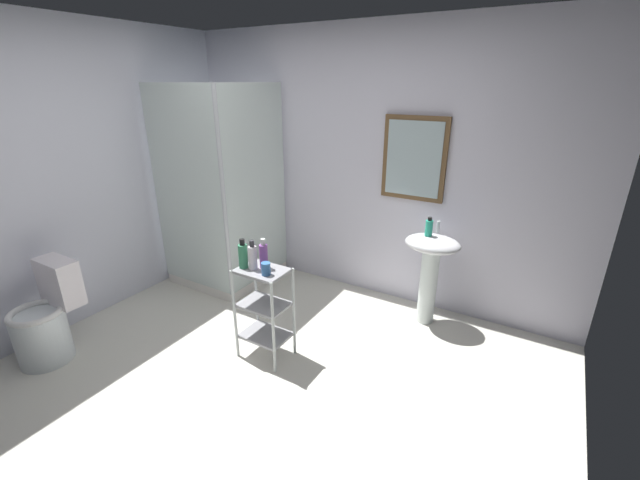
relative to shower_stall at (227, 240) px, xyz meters
The scene contains 13 objects.
ground_plane 1.76m from the shower_stall, 45.97° to the right, with size 4.20×4.20×0.02m, color silver.
wall_back 1.56m from the shower_stall, 27.85° to the left, with size 4.20×0.14×2.50m.
wall_left 1.60m from the shower_stall, 118.73° to the right, with size 0.10×4.20×2.50m, color silver.
shower_stall is the anchor object (origin of this frame).
pedestal_sink 2.07m from the shower_stall, ahead, with size 0.46×0.37×0.81m.
sink_faucet 2.12m from the shower_stall, 11.59° to the left, with size 0.03×0.03×0.10m, color silver.
toilet 1.70m from the shower_stall, 100.16° to the right, with size 0.37×0.49×0.76m.
storage_cart 1.38m from the shower_stall, 35.98° to the right, with size 0.38×0.28×0.74m.
hand_soap_bottle 2.06m from the shower_stall, ahead, with size 0.06×0.06×0.16m.
conditioner_bottle_purple 1.41m from the shower_stall, 34.96° to the right, with size 0.06×0.06×0.23m.
lotion_bottle_white 1.40m from the shower_stall, 38.28° to the right, with size 0.06×0.06×0.22m.
body_wash_bottle_green 1.36m from the shower_stall, 40.89° to the right, with size 0.07×0.07×0.22m.
rinse_cup 1.51m from the shower_stall, 35.79° to the right, with size 0.06×0.06×0.09m, color #3870B2.
Camera 1 is at (1.65, -1.65, 2.01)m, focal length 22.73 mm.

